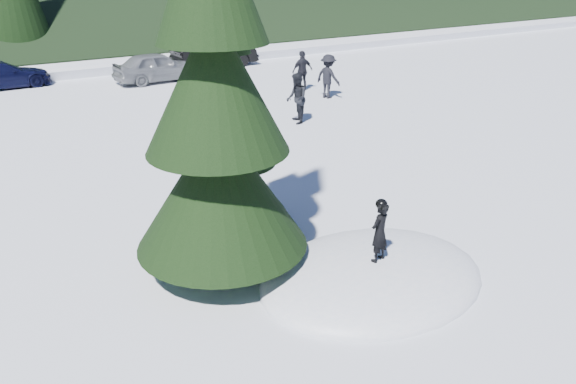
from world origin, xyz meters
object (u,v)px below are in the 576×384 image
adult_0 (297,98)px  car_4 (157,67)px  spruce_tall (216,101)px  spruce_short (234,139)px  adult_2 (328,76)px  car_5 (215,53)px  adult_1 (302,71)px  child_skier (380,232)px  car_3 (0,75)px

adult_0 → car_4: adult_0 is taller
spruce_tall → spruce_short: size_ratio=1.60×
adult_2 → car_4: bearing=20.3°
car_5 → spruce_tall: bearing=153.8°
spruce_short → adult_0: spruce_short is taller
adult_1 → car_4: size_ratio=0.42×
child_skier → car_4: 19.63m
adult_0 → adult_2: bearing=150.4°
car_5 → car_4: bearing=115.9°
child_skier → car_3: child_skier is taller
car_5 → adult_2: bearing=-175.2°
adult_2 → car_5: bearing=-8.6°
child_skier → adult_0: 10.84m
spruce_short → child_skier: spruce_short is taller
adult_0 → adult_1: bearing=166.4°
spruce_tall → spruce_short: bearing=54.5°
adult_1 → car_3: (-11.36, 7.63, -0.26)m
child_skier → car_5: size_ratio=0.25×
child_skier → car_4: child_skier is taller
adult_1 → adult_2: bearing=94.6°
car_3 → car_5: 10.51m
adult_1 → car_5: size_ratio=0.38×
adult_0 → car_4: (-1.70, 9.59, -0.20)m
spruce_tall → adult_2: spruce_tall is taller
spruce_short → car_5: spruce_short is taller
child_skier → adult_2: bearing=-137.9°
car_5 → adult_1: bearing=-174.7°
child_skier → adult_2: size_ratio=0.63×
car_5 → child_skier: bearing=160.9°
child_skier → adult_0: size_ratio=0.63×
spruce_tall → car_5: spruce_tall is taller
adult_0 → car_5: 11.84m
car_3 → spruce_tall: bearing=-178.9°
child_skier → adult_0: (4.59, 9.82, -0.15)m
adult_2 → spruce_short: bearing=120.3°
adult_0 → car_4: bearing=-147.8°
spruce_short → child_skier: bearing=-70.6°
spruce_short → car_4: (4.06, 16.07, -1.40)m
adult_1 → car_5: adult_1 is taller
child_skier → adult_1: bearing=-134.1°
child_skier → adult_1: adult_1 is taller
adult_0 → car_4: 9.74m
spruce_short → adult_0: bearing=48.4°
spruce_tall → child_skier: bearing=-41.7°
child_skier → adult_1: 16.11m
adult_0 → adult_2: (3.23, 2.56, 0.01)m
adult_0 → adult_1: size_ratio=1.03×
spruce_short → car_3: spruce_short is taller
adult_1 → car_3: bearing=-33.4°
spruce_tall → spruce_short: 2.11m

